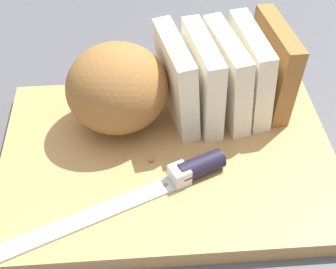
# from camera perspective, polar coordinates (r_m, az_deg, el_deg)

# --- Properties ---
(ground_plane) EXTENTS (3.00, 3.00, 0.00)m
(ground_plane) POSITION_cam_1_polar(r_m,az_deg,el_deg) (0.61, 0.00, -3.50)
(ground_plane) COLOR #4C4C51
(cutting_board) EXTENTS (0.41, 0.30, 0.02)m
(cutting_board) POSITION_cam_1_polar(r_m,az_deg,el_deg) (0.60, 0.00, -2.81)
(cutting_board) COLOR tan
(cutting_board) RESTS_ON ground_plane
(bread_loaf) EXTENTS (0.29, 0.15, 0.11)m
(bread_loaf) POSITION_cam_1_polar(r_m,az_deg,el_deg) (0.61, 0.21, 6.18)
(bread_loaf) COLOR #996633
(bread_loaf) RESTS_ON cutting_board
(bread_knife) EXTENTS (0.28, 0.12, 0.02)m
(bread_knife) POSITION_cam_1_polar(r_m,az_deg,el_deg) (0.55, -0.21, -5.43)
(bread_knife) COLOR silver
(bread_knife) RESTS_ON cutting_board
(crumb_near_knife) EXTENTS (0.00, 0.00, 0.00)m
(crumb_near_knife) POSITION_cam_1_polar(r_m,az_deg,el_deg) (0.64, -2.53, 2.38)
(crumb_near_knife) COLOR #A8753D
(crumb_near_knife) RESTS_ON cutting_board
(crumb_near_loaf) EXTENTS (0.01, 0.01, 0.01)m
(crumb_near_loaf) POSITION_cam_1_polar(r_m,az_deg,el_deg) (0.55, -0.26, -5.85)
(crumb_near_loaf) COLOR #A8753D
(crumb_near_loaf) RESTS_ON cutting_board
(crumb_stray_left) EXTENTS (0.01, 0.01, 0.01)m
(crumb_stray_left) POSITION_cam_1_polar(r_m,az_deg,el_deg) (0.57, 0.08, -4.03)
(crumb_stray_left) COLOR #A8753D
(crumb_stray_left) RESTS_ON cutting_board
(crumb_stray_right) EXTENTS (0.01, 0.01, 0.01)m
(crumb_stray_right) POSITION_cam_1_polar(r_m,az_deg,el_deg) (0.58, -1.93, -2.90)
(crumb_stray_right) COLOR #A8753D
(crumb_stray_right) RESTS_ON cutting_board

